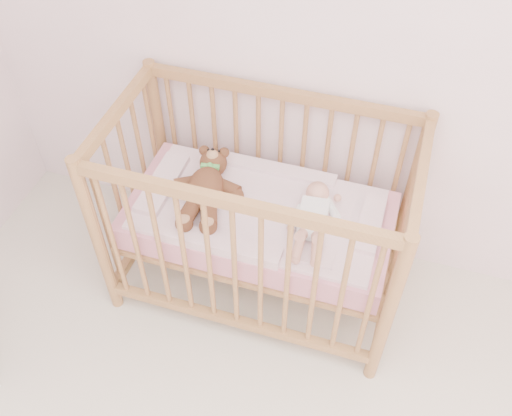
% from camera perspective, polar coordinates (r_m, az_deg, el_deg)
% --- Properties ---
extents(wall_back, '(4.00, 0.02, 2.70)m').
position_cam_1_polar(wall_back, '(2.37, 15.03, 17.28)').
color(wall_back, white).
rests_on(wall_back, floor).
extents(crib, '(1.36, 0.76, 1.00)m').
position_cam_1_polar(crib, '(2.65, 0.32, -0.99)').
color(crib, tan).
rests_on(crib, floor).
extents(mattress, '(1.22, 0.62, 0.13)m').
position_cam_1_polar(mattress, '(2.67, 0.32, -1.21)').
color(mattress, pink).
rests_on(mattress, crib).
extents(blanket, '(1.10, 0.58, 0.06)m').
position_cam_1_polar(blanket, '(2.61, 0.33, -0.12)').
color(blanket, pink).
rests_on(blanket, mattress).
extents(baby, '(0.28, 0.50, 0.11)m').
position_cam_1_polar(baby, '(2.50, 5.77, -0.57)').
color(baby, white).
rests_on(baby, blanket).
extents(teddy_bear, '(0.44, 0.57, 0.14)m').
position_cam_1_polar(teddy_bear, '(2.60, -5.09, 2.06)').
color(teddy_bear, brown).
rests_on(teddy_bear, blanket).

